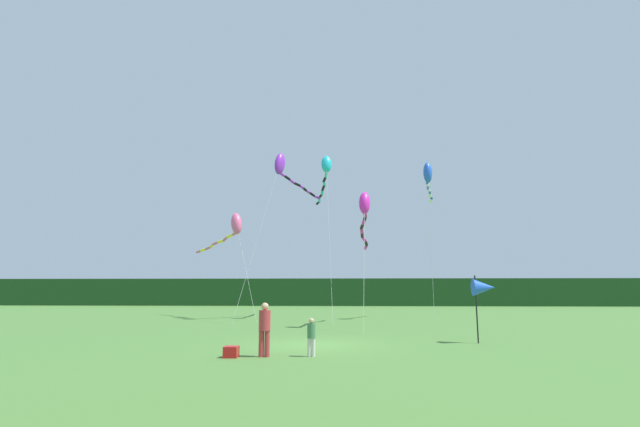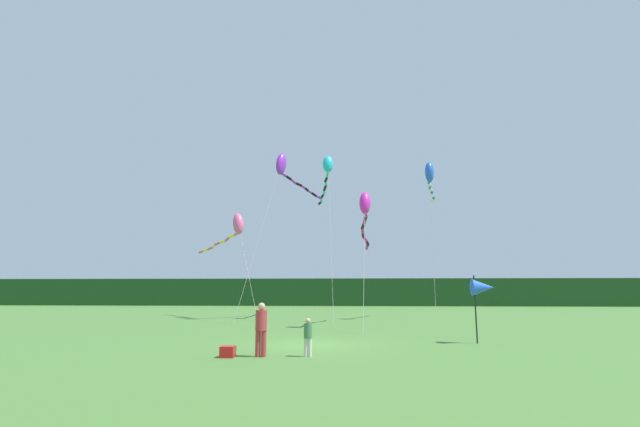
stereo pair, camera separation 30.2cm
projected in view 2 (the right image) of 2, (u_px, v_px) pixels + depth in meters
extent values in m
plane|color=#477533|center=(310.00, 345.00, 17.95)|extent=(120.00, 120.00, 0.00)
cube|color=#193D19|center=(338.00, 292.00, 62.54)|extent=(108.00, 3.14, 3.67)
cylinder|color=#B23338|center=(258.00, 344.00, 14.78)|extent=(0.17, 0.17, 0.83)
cylinder|color=#B23338|center=(264.00, 344.00, 14.77)|extent=(0.17, 0.17, 0.83)
cylinder|color=#B23338|center=(261.00, 320.00, 14.90)|extent=(0.38, 0.38, 0.66)
sphere|color=tan|center=(262.00, 306.00, 14.98)|extent=(0.24, 0.24, 0.24)
cylinder|color=silver|center=(306.00, 347.00, 14.79)|extent=(0.12, 0.12, 0.59)
cylinder|color=silver|center=(310.00, 347.00, 14.78)|extent=(0.12, 0.12, 0.59)
cylinder|color=#3F724C|center=(308.00, 331.00, 14.88)|extent=(0.27, 0.27, 0.47)
sphere|color=tan|center=(308.00, 321.00, 14.93)|extent=(0.17, 0.17, 0.17)
cube|color=red|center=(228.00, 352.00, 14.63)|extent=(0.44, 0.44, 0.35)
cylinder|color=black|center=(476.00, 309.00, 18.60)|extent=(0.06, 0.06, 2.74)
cone|color=blue|center=(483.00, 287.00, 18.73)|extent=(0.90, 0.70, 0.70)
cylinder|color=#B2B2B2|center=(364.00, 263.00, 24.36)|extent=(0.34, 3.35, 7.19)
ellipsoid|color=#E026B2|center=(365.00, 203.00, 26.59)|extent=(0.75, 1.14, 1.54)
cylinder|color=#E026B2|center=(366.00, 214.00, 26.83)|extent=(0.28, 0.74, 0.28)
cylinder|color=black|center=(366.00, 217.00, 27.49)|extent=(0.22, 0.73, 0.30)
cylinder|color=#E026B2|center=(365.00, 222.00, 28.16)|extent=(0.28, 0.77, 0.39)
cylinder|color=black|center=(363.00, 226.00, 28.81)|extent=(0.29, 0.76, 0.36)
cylinder|color=#E026B2|center=(363.00, 230.00, 29.47)|extent=(0.26, 0.77, 0.40)
cylinder|color=black|center=(363.00, 235.00, 30.12)|extent=(0.25, 0.76, 0.38)
cylinder|color=#E026B2|center=(365.00, 239.00, 30.74)|extent=(0.44, 0.78, 0.41)
cylinder|color=black|center=(367.00, 243.00, 31.36)|extent=(0.33, 0.78, 0.39)
cylinder|color=#E026B2|center=(367.00, 247.00, 32.00)|extent=(0.28, 0.77, 0.40)
cylinder|color=#B2B2B2|center=(247.00, 270.00, 33.42)|extent=(2.28, 2.71, 7.25)
ellipsoid|color=#E5598C|center=(238.00, 224.00, 35.41)|extent=(1.49, 1.56, 1.94)
cylinder|color=#E5598C|center=(236.00, 234.00, 35.59)|extent=(0.57, 0.72, 0.28)
cylinder|color=yellow|center=(232.00, 236.00, 36.11)|extent=(0.71, 0.62, 0.34)
cylinder|color=#E5598C|center=(227.00, 239.00, 36.59)|extent=(0.65, 0.71, 0.41)
cylinder|color=yellow|center=(223.00, 242.00, 37.08)|extent=(0.70, 0.61, 0.29)
cylinder|color=#E5598C|center=(218.00, 243.00, 37.53)|extent=(0.70, 0.63, 0.32)
cylinder|color=yellow|center=(214.00, 246.00, 38.06)|extent=(0.54, 0.75, 0.34)
cylinder|color=#E5598C|center=(211.00, 248.00, 38.58)|extent=(0.72, 0.60, 0.35)
cylinder|color=yellow|center=(206.00, 250.00, 39.02)|extent=(0.69, 0.62, 0.29)
cylinder|color=#E5598C|center=(202.00, 252.00, 39.49)|extent=(0.68, 0.64, 0.30)
cylinder|color=#B2B2B2|center=(259.00, 237.00, 31.38)|extent=(2.35, 3.91, 11.53)
ellipsoid|color=purple|center=(281.00, 164.00, 34.18)|extent=(1.20, 1.43, 1.91)
cylinder|color=purple|center=(283.00, 174.00, 34.29)|extent=(0.48, 0.62, 0.30)
cylinder|color=black|center=(288.00, 178.00, 34.72)|extent=(0.53, 0.62, 0.35)
cylinder|color=purple|center=(293.00, 181.00, 35.13)|extent=(0.51, 0.64, 0.37)
cylinder|color=black|center=(298.00, 184.00, 35.52)|extent=(0.57, 0.57, 0.31)
cylinder|color=purple|center=(303.00, 187.00, 35.94)|extent=(0.41, 0.62, 0.26)
cylinder|color=black|center=(306.00, 189.00, 36.43)|extent=(0.40, 0.64, 0.30)
cylinder|color=purple|center=(309.00, 191.00, 36.92)|extent=(0.42, 0.62, 0.26)
cylinder|color=black|center=(314.00, 194.00, 37.35)|extent=(0.57, 0.61, 0.39)
cylinder|color=purple|center=(318.00, 197.00, 37.72)|extent=(0.55, 0.59, 0.31)
cylinder|color=#B2B2B2|center=(331.00, 236.00, 31.58)|extent=(0.57, 4.71, 11.71)
ellipsoid|color=#1EB7CC|center=(328.00, 164.00, 34.88)|extent=(0.91, 1.10, 1.54)
cylinder|color=#1EB7CC|center=(328.00, 174.00, 35.15)|extent=(0.29, 0.85, 0.43)
cylinder|color=black|center=(326.00, 179.00, 35.87)|extent=(0.40, 0.84, 0.38)
cylinder|color=#1EB7CC|center=(326.00, 183.00, 36.60)|extent=(0.23, 0.81, 0.31)
cylinder|color=black|center=(325.00, 187.00, 37.32)|extent=(0.41, 0.86, 0.46)
cylinder|color=#1EB7CC|center=(324.00, 192.00, 38.04)|extent=(0.28, 0.84, 0.38)
cylinder|color=black|center=(323.00, 196.00, 38.76)|extent=(0.47, 0.83, 0.36)
cylinder|color=#1EB7CC|center=(321.00, 200.00, 39.47)|extent=(0.23, 0.82, 0.37)
cylinder|color=black|center=(320.00, 203.00, 40.20)|extent=(0.45, 0.81, 0.28)
cylinder|color=#B2B2B2|center=(433.00, 243.00, 32.36)|extent=(0.27, 1.67, 10.87)
ellipsoid|color=blue|center=(429.00, 172.00, 34.06)|extent=(0.81, 1.15, 1.69)
cylinder|color=blue|center=(429.00, 182.00, 34.20)|extent=(0.21, 0.54, 0.26)
cylinder|color=white|center=(429.00, 184.00, 34.68)|extent=(0.37, 0.57, 0.26)
cylinder|color=blue|center=(430.00, 187.00, 35.14)|extent=(0.28, 0.59, 0.33)
cylinder|color=white|center=(431.00, 189.00, 35.60)|extent=(0.39, 0.57, 0.26)
cylinder|color=blue|center=(432.00, 192.00, 36.06)|extent=(0.33, 0.59, 0.30)
cylinder|color=white|center=(432.00, 195.00, 36.52)|extent=(0.35, 0.61, 0.36)
cylinder|color=blue|center=(433.00, 197.00, 36.96)|extent=(0.38, 0.58, 0.28)
cylinder|color=white|center=(433.00, 200.00, 37.43)|extent=(0.23, 0.59, 0.36)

